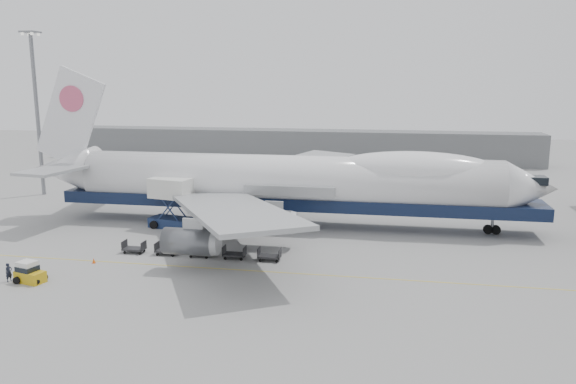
% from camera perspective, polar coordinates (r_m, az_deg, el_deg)
% --- Properties ---
extents(ground, '(260.00, 260.00, 0.00)m').
position_cam_1_polar(ground, '(60.30, -2.26, -6.15)').
color(ground, gray).
rests_on(ground, ground).
extents(apron_line, '(60.00, 0.15, 0.01)m').
position_cam_1_polar(apron_line, '(54.76, -3.64, -7.99)').
color(apron_line, gold).
rests_on(apron_line, ground).
extents(hangar, '(110.00, 8.00, 7.00)m').
position_cam_1_polar(hangar, '(128.97, 0.16, 4.79)').
color(hangar, slate).
rests_on(hangar, ground).
extents(floodlight_mast, '(2.40, 2.40, 25.43)m').
position_cam_1_polar(floodlight_mast, '(97.07, -24.18, 8.06)').
color(floodlight_mast, slate).
rests_on(floodlight_mast, ground).
extents(airliner, '(67.00, 55.30, 19.98)m').
position_cam_1_polar(airliner, '(70.29, 0.35, 1.09)').
color(airliner, white).
rests_on(airliner, ground).
extents(catering_truck, '(6.00, 4.66, 6.22)m').
position_cam_1_polar(catering_truck, '(71.05, -11.75, -0.81)').
color(catering_truck, navy).
rests_on(catering_truck, ground).
extents(baggage_tug, '(2.92, 2.02, 1.94)m').
position_cam_1_polar(baggage_tug, '(56.61, -24.82, -7.48)').
color(baggage_tug, '#C19B12').
rests_on(baggage_tug, ground).
extents(ground_worker, '(0.64, 0.75, 1.75)m').
position_cam_1_polar(ground_worker, '(57.52, -26.50, -7.32)').
color(ground_worker, black).
rests_on(ground_worker, ground).
extents(traffic_cone, '(0.35, 0.35, 0.51)m').
position_cam_1_polar(traffic_cone, '(60.05, -19.13, -6.62)').
color(traffic_cone, '#EA530C').
rests_on(traffic_cone, ground).
extents(dolly_0, '(2.30, 1.35, 1.30)m').
position_cam_1_polar(dolly_0, '(62.18, -15.36, -5.50)').
color(dolly_0, '#2D2D30').
rests_on(dolly_0, ground).
extents(dolly_1, '(2.30, 1.35, 1.30)m').
position_cam_1_polar(dolly_1, '(60.70, -12.21, -5.76)').
color(dolly_1, '#2D2D30').
rests_on(dolly_1, ground).
extents(dolly_2, '(2.30, 1.35, 1.30)m').
position_cam_1_polar(dolly_2, '(59.42, -8.90, -6.01)').
color(dolly_2, '#2D2D30').
rests_on(dolly_2, ground).
extents(dolly_3, '(2.30, 1.35, 1.30)m').
position_cam_1_polar(dolly_3, '(58.34, -5.46, -6.25)').
color(dolly_3, '#2D2D30').
rests_on(dolly_3, ground).
extents(dolly_4, '(2.30, 1.35, 1.30)m').
position_cam_1_polar(dolly_4, '(57.48, -1.90, -6.47)').
color(dolly_4, '#2D2D30').
rests_on(dolly_4, ground).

